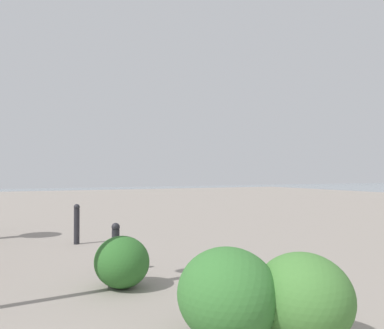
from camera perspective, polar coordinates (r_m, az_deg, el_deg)
bollard_near at (r=6.72m, az=-10.34°, el=-10.84°), size 0.13×0.13×0.75m
bollard_mid at (r=9.38m, az=-15.40°, el=-7.70°), size 0.13×0.13×0.86m
shrub_low at (r=5.81m, az=-9.52°, el=-12.92°), size 0.81×0.73×0.69m
shrub_wide at (r=4.09m, az=14.85°, el=-17.10°), size 0.96×0.86×0.81m
shrub_tall at (r=4.00m, az=4.88°, el=-17.19°), size 1.01×0.91×0.86m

